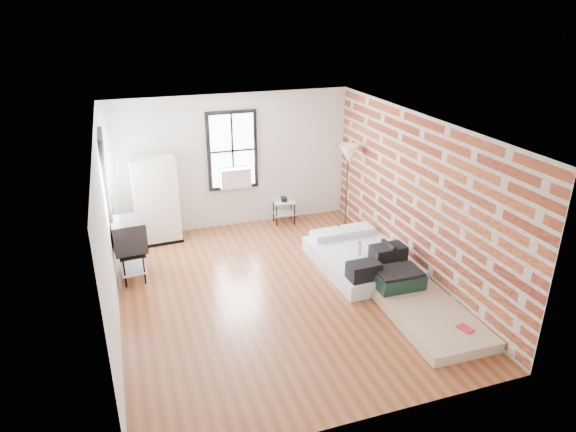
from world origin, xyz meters
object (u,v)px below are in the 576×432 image
object	(u,v)px
floor_lamp	(348,157)
tv_stand	(129,237)
wardrobe	(156,201)
side_table	(284,206)
mattress_main	(363,258)
mattress_bare	(420,305)

from	to	relation	value
floor_lamp	tv_stand	world-z (taller)	floor_lamp
wardrobe	floor_lamp	size ratio (longest dim) A/B	0.95
side_table	tv_stand	world-z (taller)	tv_stand
mattress_main	side_table	size ratio (longest dim) A/B	3.57
floor_lamp	mattress_main	bearing A→B (deg)	-103.81
mattress_bare	floor_lamp	bearing A→B (deg)	87.17
mattress_bare	side_table	distance (m)	4.11
wardrobe	tv_stand	size ratio (longest dim) A/B	1.61
wardrobe	side_table	xyz separation A→B (m)	(2.66, 0.07, -0.47)
mattress_main	tv_stand	xyz separation A→B (m)	(-3.96, 0.96, 0.60)
mattress_main	tv_stand	distance (m)	4.12
mattress_main	side_table	distance (m)	2.49
wardrobe	floor_lamp	distance (m)	3.90
mattress_bare	wardrobe	size ratio (longest dim) A/B	1.22
mattress_main	floor_lamp	xyz separation A→B (m)	(0.40, 1.65, 1.39)
mattress_main	mattress_bare	bearing A→B (deg)	-85.77
mattress_bare	side_table	size ratio (longest dim) A/B	3.57
floor_lamp	mattress_bare	bearing A→B (deg)	-93.89
wardrobe	side_table	distance (m)	2.70
side_table	tv_stand	bearing A→B (deg)	-156.41
mattress_main	side_table	xyz separation A→B (m)	(-0.72, 2.38, 0.21)
mattress_main	mattress_bare	xyz separation A→B (m)	(0.18, -1.63, -0.05)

